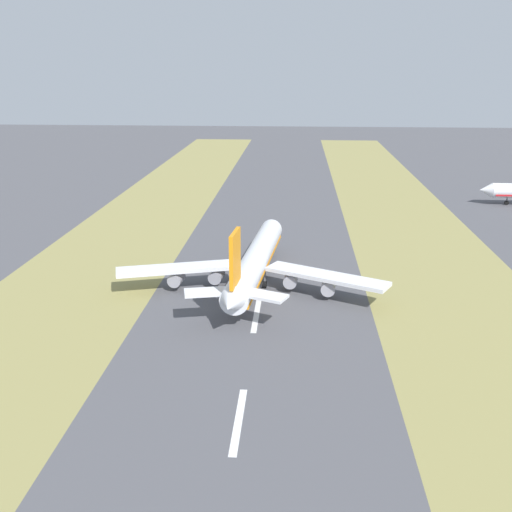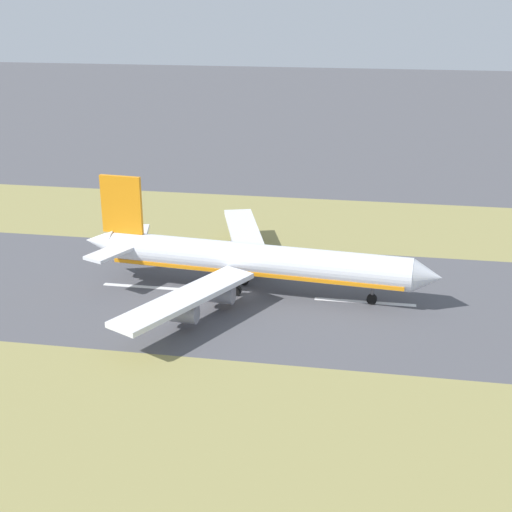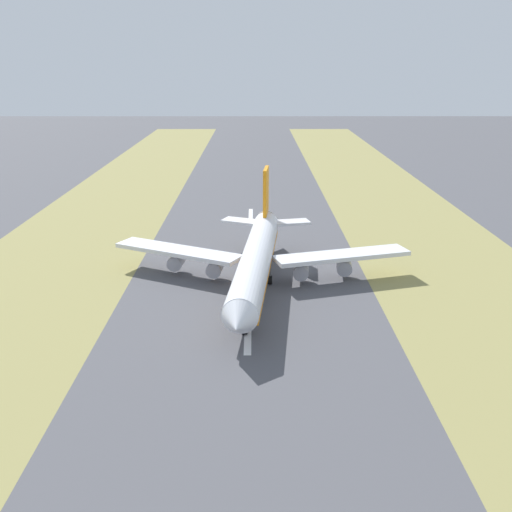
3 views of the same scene
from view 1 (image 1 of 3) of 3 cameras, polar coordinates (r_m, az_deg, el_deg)
ground_plane at (r=146.59m, az=0.53°, el=-2.76°), size 800.00×800.00×0.00m
grass_median_west at (r=155.67m, az=-16.26°, el=-2.25°), size 40.00×600.00×0.01m
grass_median_east at (r=150.98m, az=17.86°, el=-3.03°), size 40.00×600.00×0.01m
centreline_dash_near at (r=93.89m, az=-1.68°, el=-15.37°), size 1.20×18.00×0.01m
centreline_dash_mid at (r=129.14m, az=0.03°, el=-5.67°), size 1.20×18.00×0.01m
centreline_dash_far at (r=166.55m, az=0.96°, el=-0.22°), size 1.20×18.00×0.01m
airplane_main_jet at (r=144.00m, az=-0.12°, el=-0.60°), size 63.86×67.22×20.20m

